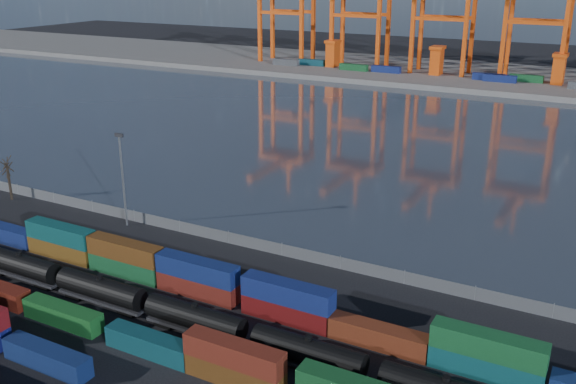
% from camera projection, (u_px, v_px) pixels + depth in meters
% --- Properties ---
extents(ground, '(700.00, 700.00, 0.00)m').
position_uv_depth(ground, '(171.00, 343.00, 77.66)').
color(ground, black).
rests_on(ground, ground).
extents(harbor_water, '(700.00, 700.00, 0.00)m').
position_uv_depth(harbor_water, '(426.00, 143.00, 164.75)').
color(harbor_water, '#2A323D').
rests_on(harbor_water, ground).
extents(far_quay, '(700.00, 70.00, 2.00)m').
position_uv_depth(far_quay, '(505.00, 78.00, 251.51)').
color(far_quay, '#514F4C').
rests_on(far_quay, ground).
extents(container_row_south, '(126.80, 2.40, 5.11)m').
position_uv_depth(container_row_south, '(42.00, 352.00, 72.67)').
color(container_row_south, '#3A3D3F').
rests_on(container_row_south, ground).
extents(container_row_mid, '(116.00, 2.40, 5.12)m').
position_uv_depth(container_row_mid, '(195.00, 355.00, 71.88)').
color(container_row_mid, navy).
rests_on(container_row_mid, ground).
extents(container_row_north, '(116.40, 2.54, 5.41)m').
position_uv_depth(container_row_north, '(204.00, 282.00, 87.52)').
color(container_row_north, navy).
rests_on(container_row_north, ground).
extents(tanker_string, '(122.55, 3.02, 4.32)m').
position_uv_depth(tanker_string, '(249.00, 335.00, 75.27)').
color(tanker_string, black).
rests_on(tanker_string, ground).
extents(waterfront_fence, '(160.12, 0.12, 2.20)m').
position_uv_depth(waterfront_fence, '(282.00, 250.00, 100.55)').
color(waterfront_fence, '#595B5E').
rests_on(waterfront_fence, ground).
extents(bare_tree, '(2.37, 2.33, 8.83)m').
position_uv_depth(bare_tree, '(9.00, 178.00, 123.41)').
color(bare_tree, black).
rests_on(bare_tree, ground).
extents(yard_light_mast, '(1.60, 0.40, 16.60)m').
position_uv_depth(yard_light_mast, '(123.00, 175.00, 109.51)').
color(yard_light_mast, slate).
rests_on(yard_light_mast, ground).
extents(quay_containers, '(172.58, 10.99, 2.60)m').
position_uv_depth(quay_containers, '(469.00, 76.00, 243.59)').
color(quay_containers, navy).
rests_on(quay_containers, far_quay).
extents(straddle_carriers, '(140.00, 7.00, 11.10)m').
position_uv_depth(straddle_carriers, '(495.00, 64.00, 242.04)').
color(straddle_carriers, '#E34C10').
rests_on(straddle_carriers, far_quay).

